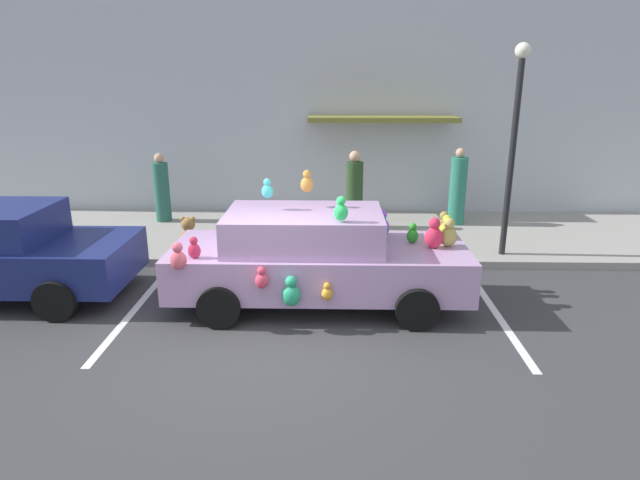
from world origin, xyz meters
The scene contains 11 objects.
ground_plane centered at (0.00, 0.00, 0.00)m, with size 60.00×60.00×0.00m, color #38383A.
sidewalk centered at (0.00, 5.00, 0.07)m, with size 24.00×4.00×0.15m, color gray.
storefront_building centered at (0.02, 7.14, 3.19)m, with size 24.00×1.25×6.40m.
parking_stripe_front centered at (3.58, 1.00, 0.00)m, with size 0.12×3.60×0.01m, color silver.
parking_stripe_rear centered at (-2.14, 1.00, 0.00)m, with size 0.12×3.60×0.01m, color silver.
plush_covered_car centered at (0.75, 1.32, 0.81)m, with size 4.67×2.10×2.14m.
teddy_bear_on_sidewalk centered at (-1.86, 3.43, 0.50)m, with size 0.39×0.33×0.75m.
street_lamp_post centered at (4.39, 3.50, 2.58)m, with size 0.28×0.28×3.98m.
pedestrian_near_shopfront centered at (3.96, 5.77, 0.98)m, with size 0.39×0.39×1.80m.
pedestrian_walking_past centered at (-3.11, 5.88, 0.91)m, with size 0.37×0.37×1.65m.
pedestrian_by_lamp centered at (1.51, 5.37, 0.98)m, with size 0.39×0.39×1.79m.
Camera 1 is at (0.99, -6.77, 3.59)m, focal length 30.20 mm.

